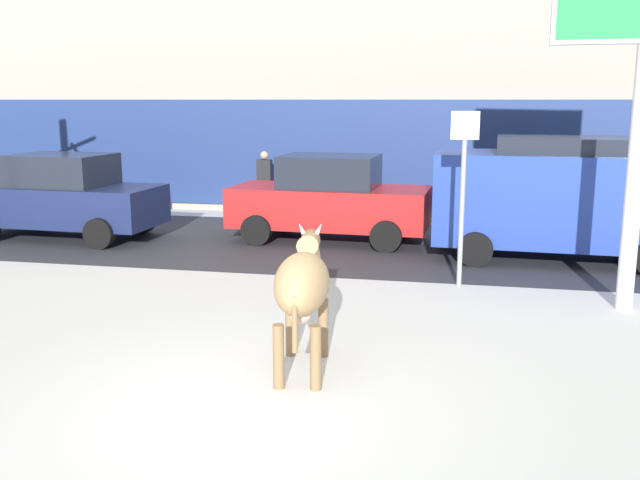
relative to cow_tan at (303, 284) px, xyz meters
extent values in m
plane|color=silver|center=(-0.40, -1.27, -0.99)|extent=(120.00, 120.00, 0.00)
cube|color=#333338|center=(-0.40, 6.90, -0.99)|extent=(60.00, 5.60, 0.01)
cube|color=navy|center=(-0.40, 10.73, 0.61)|extent=(43.12, 0.10, 2.80)
ellipsoid|color=tan|center=(0.01, -0.07, 0.03)|extent=(0.76, 1.46, 0.64)
cylinder|color=olive|center=(-0.24, 0.39, -0.64)|extent=(0.12, 0.12, 0.70)
cylinder|color=olive|center=(0.15, 0.44, -0.64)|extent=(0.12, 0.12, 0.70)
cylinder|color=olive|center=(-0.13, -0.58, -0.64)|extent=(0.12, 0.12, 0.70)
cylinder|color=olive|center=(0.26, -0.53, -0.64)|extent=(0.12, 0.12, 0.70)
cylinder|color=tan|center=(-0.08, 0.67, 0.21)|extent=(0.31, 0.50, 0.44)
ellipsoid|color=olive|center=(-0.10, 0.89, 0.31)|extent=(0.29, 0.46, 0.28)
cone|color=beige|center=(-0.21, 0.84, 0.47)|extent=(0.12, 0.07, 0.15)
cone|color=beige|center=(0.01, 0.87, 0.47)|extent=(0.12, 0.07, 0.15)
cylinder|color=olive|center=(0.09, -0.73, -0.22)|extent=(0.06, 0.06, 0.60)
ellipsoid|color=beige|center=(0.03, -0.24, -0.27)|extent=(0.27, 0.31, 0.20)
cylinder|color=silver|center=(4.07, 3.19, 0.91)|extent=(0.24, 0.24, 3.80)
cube|color=#19234C|center=(-6.84, 6.43, -0.25)|extent=(4.28, 1.95, 0.84)
cube|color=#1E232D|center=(-6.84, 6.43, 0.51)|extent=(2.07, 1.64, 0.68)
cylinder|color=black|center=(-5.43, 7.25, -0.67)|extent=(0.65, 0.25, 0.64)
cylinder|color=black|center=(-5.51, 5.49, -0.67)|extent=(0.65, 0.25, 0.64)
cylinder|color=black|center=(-8.16, 7.38, -0.67)|extent=(0.65, 0.25, 0.64)
cube|color=red|center=(-1.08, 7.30, -0.25)|extent=(4.28, 1.95, 0.84)
cube|color=#1E232D|center=(-1.08, 7.30, 0.51)|extent=(2.07, 1.64, 0.68)
cylinder|color=black|center=(0.33, 8.12, -0.67)|extent=(0.65, 0.25, 0.64)
cylinder|color=black|center=(0.25, 6.36, -0.67)|extent=(0.65, 0.25, 0.64)
cylinder|color=black|center=(-2.40, 8.24, -0.67)|extent=(0.65, 0.25, 0.64)
cylinder|color=black|center=(-2.48, 6.48, -0.67)|extent=(0.65, 0.25, 0.64)
cube|color=#233D9E|center=(3.51, 6.34, 0.18)|extent=(4.68, 2.11, 1.70)
cube|color=#1E232D|center=(3.81, 6.32, 1.18)|extent=(3.07, 1.81, 0.30)
cylinder|color=black|center=(5.05, 7.22, -0.67)|extent=(0.65, 0.25, 0.64)
cylinder|color=black|center=(2.06, 7.36, -0.67)|extent=(0.65, 0.25, 0.64)
cylinder|color=black|center=(1.97, 5.46, -0.67)|extent=(0.65, 0.25, 0.64)
cylinder|color=#282833|center=(-3.19, 9.63, -0.55)|extent=(0.24, 0.24, 0.88)
cube|color=#232328|center=(-3.19, 9.63, 0.21)|extent=(0.36, 0.22, 0.64)
sphere|color=tan|center=(-3.19, 9.63, 0.64)|extent=(0.20, 0.20, 0.20)
cylinder|color=gray|center=(1.70, 3.98, 0.21)|extent=(0.08, 0.08, 2.40)
cube|color=silver|center=(1.70, 3.98, 1.61)|extent=(0.44, 0.04, 0.44)
camera|label=1|loc=(1.68, -7.27, 2.00)|focal=39.13mm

